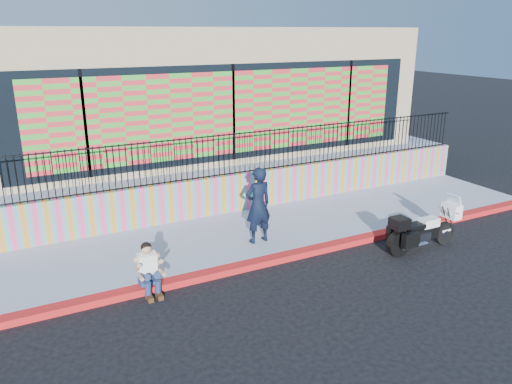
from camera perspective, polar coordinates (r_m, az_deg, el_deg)
ground at (r=12.19m, az=5.85°, el=-7.13°), size 90.00×90.00×0.00m
red_curb at (r=12.16m, az=5.86°, el=-6.81°), size 16.00×0.30×0.15m
sidewalk at (r=13.45m, az=2.03°, el=-4.23°), size 16.00×3.00×0.15m
mural_wall at (r=14.56m, az=-1.03°, el=0.16°), size 16.00×0.20×1.10m
metal_fence at (r=14.25m, az=-1.06°, el=4.57°), size 15.80×0.04×1.20m
elevated_platform at (r=19.12m, az=-7.86°, el=4.09°), size 16.00×10.00×1.25m
storefront_building at (r=18.47m, az=-7.97°, el=11.88°), size 14.00×8.06×4.00m
police_motorcycle at (r=12.83m, az=18.44°, el=-4.06°), size 2.09×0.69×1.30m
police_officer at (r=12.13m, az=0.25°, el=-1.52°), size 0.73×0.51×1.91m
seated_man at (r=10.47m, az=-12.06°, el=-9.13°), size 0.54×0.71×1.06m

